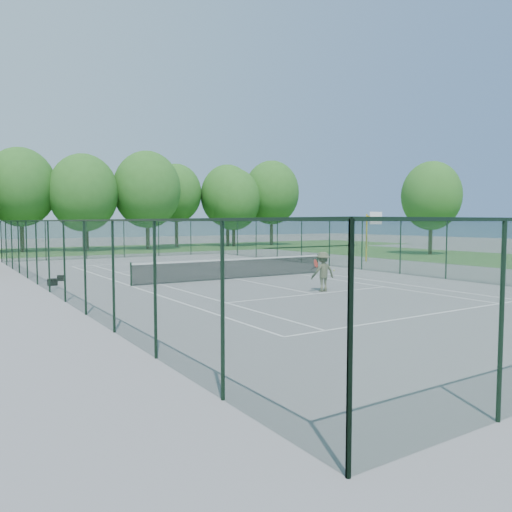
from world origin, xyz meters
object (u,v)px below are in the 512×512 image
object	(u,v)px
sports_bag_a	(52,282)
basketball_goal	(372,227)
tennis_player	(323,272)
tennis_net	(235,268)

from	to	relation	value
sports_bag_a	basketball_goal	bearing A→B (deg)	-5.53
sports_bag_a	tennis_player	distance (m)	12.42
sports_bag_a	tennis_player	size ratio (longest dim) A/B	0.21
tennis_net	tennis_player	distance (m)	6.05
basketball_goal	tennis_player	bearing A→B (deg)	-142.69
tennis_net	tennis_player	xyz separation A→B (m)	(0.80, -5.99, 0.27)
basketball_goal	tennis_player	xyz separation A→B (m)	(-13.06, -9.95, -1.73)
tennis_net	tennis_player	bearing A→B (deg)	-82.40
tennis_net	sports_bag_a	distance (m)	8.78
tennis_net	sports_bag_a	size ratio (longest dim) A/B	27.68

